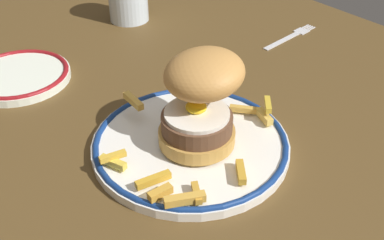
# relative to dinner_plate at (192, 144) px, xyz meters

# --- Properties ---
(ground_plane) EXTENTS (1.33, 1.08, 0.04)m
(ground_plane) POSITION_rel_dinner_plate_xyz_m (-0.00, -0.01, -0.03)
(ground_plane) COLOR brown
(dinner_plate) EXTENTS (0.25, 0.25, 0.02)m
(dinner_plate) POSITION_rel_dinner_plate_xyz_m (0.00, 0.00, 0.00)
(dinner_plate) COLOR white
(dinner_plate) RESTS_ON ground_plane
(burger) EXTENTS (0.13, 0.13, 0.12)m
(burger) POSITION_rel_dinner_plate_xyz_m (0.00, 0.01, 0.07)
(burger) COLOR #C49041
(burger) RESTS_ON dinner_plate
(fries_pile) EXTENTS (0.22, 0.24, 0.03)m
(fries_pile) POSITION_rel_dinner_plate_xyz_m (0.02, -0.02, 0.02)
(fries_pile) COLOR gold
(fries_pile) RESTS_ON dinner_plate
(side_plate) EXTENTS (0.16, 0.16, 0.02)m
(side_plate) POSITION_rel_dinner_plate_xyz_m (-0.31, -0.10, -0.00)
(side_plate) COLOR white
(side_plate) RESTS_ON ground_plane
(fork) EXTENTS (0.03, 0.14, 0.00)m
(fork) POSITION_rel_dinner_plate_xyz_m (-0.14, 0.35, -0.01)
(fork) COLOR silver
(fork) RESTS_ON ground_plane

